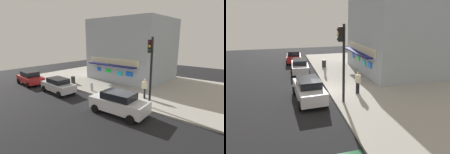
% 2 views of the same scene
% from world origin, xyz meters
% --- Properties ---
extents(ground_plane, '(49.53, 49.53, 0.00)m').
position_xyz_m(ground_plane, '(0.00, 0.00, 0.00)').
color(ground_plane, black).
extents(sidewalk, '(33.02, 13.25, 0.15)m').
position_xyz_m(sidewalk, '(0.00, 6.62, 0.07)').
color(sidewalk, '#A39E93').
rests_on(sidewalk, ground_plane).
extents(corner_building, '(9.51, 9.05, 7.74)m').
position_xyz_m(corner_building, '(-4.46, 8.63, 4.01)').
color(corner_building, '#9EA8B2').
rests_on(corner_building, sidewalk).
extents(traffic_light, '(0.32, 0.58, 5.48)m').
position_xyz_m(traffic_light, '(2.51, 0.49, 3.64)').
color(traffic_light, black).
rests_on(traffic_light, sidewalk).
extents(fire_hydrant, '(0.47, 0.23, 0.88)m').
position_xyz_m(fire_hydrant, '(-4.11, 0.62, 0.58)').
color(fire_hydrant, '#B2B2B7').
rests_on(fire_hydrant, sidewalk).
extents(trash_can, '(0.49, 0.49, 0.85)m').
position_xyz_m(trash_can, '(-8.05, 1.27, 0.57)').
color(trash_can, '#2D2D2D').
rests_on(trash_can, sidewalk).
extents(pedestrian, '(0.49, 0.42, 1.79)m').
position_xyz_m(pedestrian, '(1.20, 2.14, 1.13)').
color(pedestrian, black).
rests_on(pedestrian, sidewalk).
extents(parked_car_white, '(4.50, 2.29, 1.69)m').
position_xyz_m(parked_car_white, '(1.20, -1.70, 0.87)').
color(parked_car_white, silver).
rests_on(parked_car_white, ground_plane).
extents(parked_car_red, '(4.07, 2.19, 1.60)m').
position_xyz_m(parked_car_red, '(-12.11, -1.99, 0.82)').
color(parked_car_red, '#AD1E1E').
rests_on(parked_car_red, ground_plane).
extents(parked_car_silver, '(4.20, 2.05, 1.53)m').
position_xyz_m(parked_car_silver, '(-6.64, -1.69, 0.80)').
color(parked_car_silver, '#B7B7BC').
rests_on(parked_car_silver, ground_plane).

